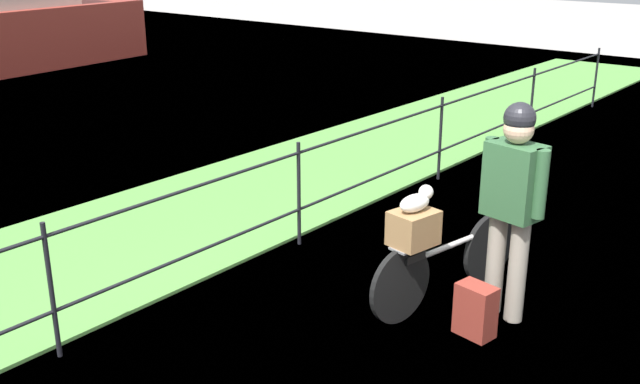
{
  "coord_description": "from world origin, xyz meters",
  "views": [
    {
      "loc": [
        -3.61,
        -2.15,
        2.79
      ],
      "look_at": [
        0.59,
        1.29,
        0.9
      ],
      "focal_mm": 41.37,
      "sensor_mm": 36.0,
      "label": 1
    }
  ],
  "objects_px": {
    "bicycle_main": "(445,264)",
    "cyclist_person": "(513,193)",
    "wooden_crate": "(414,228)",
    "backpack_on_paving": "(475,310)",
    "terrier_dog": "(417,201)",
    "moored_boat_near": "(19,22)"
  },
  "relations": [
    {
      "from": "bicycle_main",
      "to": "cyclist_person",
      "type": "relative_size",
      "value": 0.99
    },
    {
      "from": "wooden_crate",
      "to": "cyclist_person",
      "type": "distance_m",
      "value": 0.77
    },
    {
      "from": "wooden_crate",
      "to": "backpack_on_paving",
      "type": "height_order",
      "value": "wooden_crate"
    },
    {
      "from": "wooden_crate",
      "to": "terrier_dog",
      "type": "xyz_separation_m",
      "value": [
        0.02,
        -0.0,
        0.21
      ]
    },
    {
      "from": "bicycle_main",
      "to": "terrier_dog",
      "type": "relative_size",
      "value": 5.13
    },
    {
      "from": "bicycle_main",
      "to": "wooden_crate",
      "type": "xyz_separation_m",
      "value": [
        -0.39,
        0.07,
        0.41
      ]
    },
    {
      "from": "cyclist_person",
      "to": "bicycle_main",
      "type": "bearing_deg",
      "value": 100.78
    },
    {
      "from": "terrier_dog",
      "to": "moored_boat_near",
      "type": "distance_m",
      "value": 13.47
    },
    {
      "from": "bicycle_main",
      "to": "wooden_crate",
      "type": "relative_size",
      "value": 4.98
    },
    {
      "from": "terrier_dog",
      "to": "backpack_on_paving",
      "type": "height_order",
      "value": "terrier_dog"
    },
    {
      "from": "wooden_crate",
      "to": "moored_boat_near",
      "type": "height_order",
      "value": "moored_boat_near"
    },
    {
      "from": "backpack_on_paving",
      "to": "terrier_dog",
      "type": "bearing_deg",
      "value": 13.37
    },
    {
      "from": "bicycle_main",
      "to": "cyclist_person",
      "type": "xyz_separation_m",
      "value": [
        0.09,
        -0.47,
        0.68
      ]
    },
    {
      "from": "terrier_dog",
      "to": "backpack_on_paving",
      "type": "xyz_separation_m",
      "value": [
        0.04,
        -0.52,
        -0.75
      ]
    },
    {
      "from": "cyclist_person",
      "to": "moored_boat_near",
      "type": "relative_size",
      "value": 0.29
    },
    {
      "from": "backpack_on_paving",
      "to": "moored_boat_near",
      "type": "bearing_deg",
      "value": -7.86
    },
    {
      "from": "wooden_crate",
      "to": "terrier_dog",
      "type": "height_order",
      "value": "terrier_dog"
    },
    {
      "from": "bicycle_main",
      "to": "terrier_dog",
      "type": "bearing_deg",
      "value": 169.78
    },
    {
      "from": "wooden_crate",
      "to": "moored_boat_near",
      "type": "relative_size",
      "value": 0.06
    },
    {
      "from": "cyclist_person",
      "to": "backpack_on_paving",
      "type": "bearing_deg",
      "value": 176.91
    },
    {
      "from": "terrier_dog",
      "to": "moored_boat_near",
      "type": "relative_size",
      "value": 0.05
    },
    {
      "from": "wooden_crate",
      "to": "backpack_on_paving",
      "type": "relative_size",
      "value": 0.83
    }
  ]
}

